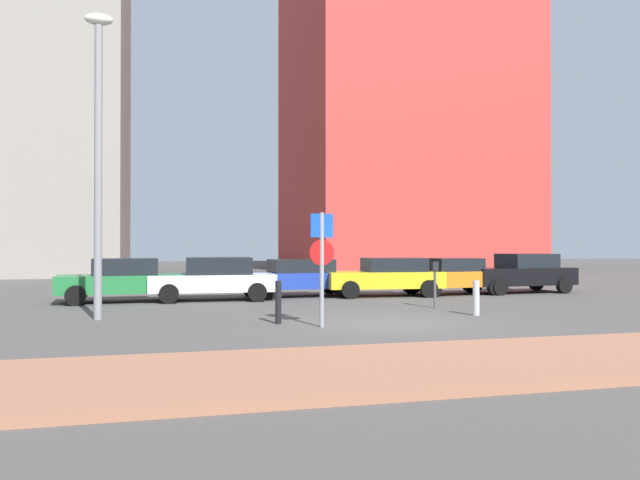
# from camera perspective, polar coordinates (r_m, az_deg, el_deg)

# --- Properties ---
(ground_plane) EXTENTS (120.00, 120.00, 0.00)m
(ground_plane) POSITION_cam_1_polar(r_m,az_deg,el_deg) (14.96, 6.27, -7.78)
(ground_plane) COLOR #4C4947
(sidewalk_brick) EXTENTS (40.00, 3.36, 0.14)m
(sidewalk_brick) POSITION_cam_1_polar(r_m,az_deg,el_deg) (10.15, 17.29, -10.84)
(sidewalk_brick) COLOR #9E664C
(sidewalk_brick) RESTS_ON ground
(parked_car_green) EXTENTS (4.29, 2.15, 1.46)m
(parked_car_green) POSITION_cam_1_polar(r_m,az_deg,el_deg) (21.24, -18.03, -3.55)
(parked_car_green) COLOR #237238
(parked_car_green) RESTS_ON ground
(parked_car_white) EXTENTS (4.27, 2.03, 1.49)m
(parked_car_white) POSITION_cam_1_polar(r_m,az_deg,el_deg) (21.13, -9.94, -3.54)
(parked_car_white) COLOR white
(parked_car_white) RESTS_ON ground
(parked_car_blue) EXTENTS (4.30, 2.12, 1.38)m
(parked_car_blue) POSITION_cam_1_polar(r_m,az_deg,el_deg) (22.36, -1.84, -3.48)
(parked_car_blue) COLOR #1E389E
(parked_car_blue) RESTS_ON ground
(parked_car_yellow) EXTENTS (4.42, 2.28, 1.43)m
(parked_car_yellow) POSITION_cam_1_polar(r_m,az_deg,el_deg) (22.72, 6.24, -3.39)
(parked_car_yellow) COLOR gold
(parked_car_yellow) RESTS_ON ground
(parked_car_orange) EXTENTS (4.04, 2.22, 1.40)m
(parked_car_orange) POSITION_cam_1_polar(r_m,az_deg,el_deg) (23.89, 12.37, -3.28)
(parked_car_orange) COLOR orange
(parked_car_orange) RESTS_ON ground
(parked_car_black) EXTENTS (4.48, 2.15, 1.56)m
(parked_car_black) POSITION_cam_1_polar(r_m,az_deg,el_deg) (25.49, 18.41, -2.96)
(parked_car_black) COLOR black
(parked_car_black) RESTS_ON ground
(parking_sign_post) EXTENTS (0.60, 0.10, 2.66)m
(parking_sign_post) POSITION_cam_1_polar(r_m,az_deg,el_deg) (14.01, 0.16, -1.44)
(parking_sign_post) COLOR gray
(parking_sign_post) RESTS_ON ground
(parking_meter) EXTENTS (0.18, 0.14, 1.40)m
(parking_meter) POSITION_cam_1_polar(r_m,az_deg,el_deg) (18.63, 10.79, -3.53)
(parking_meter) COLOR #4C4C51
(parking_meter) RESTS_ON ground
(street_lamp) EXTENTS (0.70, 0.36, 7.83)m
(street_lamp) POSITION_cam_1_polar(r_m,az_deg,el_deg) (16.62, -20.18, 8.72)
(street_lamp) COLOR gray
(street_lamp) RESTS_ON ground
(traffic_bollard_near) EXTENTS (0.18, 0.18, 0.95)m
(traffic_bollard_near) POSITION_cam_1_polar(r_m,az_deg,el_deg) (16.92, 14.51, -5.31)
(traffic_bollard_near) COLOR #B7B7BC
(traffic_bollard_near) RESTS_ON ground
(traffic_bollard_mid) EXTENTS (0.15, 0.15, 1.04)m
(traffic_bollard_mid) POSITION_cam_1_polar(r_m,az_deg,el_deg) (14.68, -3.96, -5.88)
(traffic_bollard_mid) COLOR black
(traffic_bollard_mid) RESTS_ON ground
(building_colorful_midrise) EXTENTS (16.31, 16.39, 28.04)m
(building_colorful_midrise) POSITION_cam_1_polar(r_m,az_deg,el_deg) (49.86, 7.36, 13.57)
(building_colorful_midrise) COLOR #BF3833
(building_colorful_midrise) RESTS_ON ground
(building_under_construction) EXTENTS (10.39, 10.82, 24.94)m
(building_under_construction) POSITION_cam_1_polar(r_m,az_deg,el_deg) (44.21, -24.73, 13.38)
(building_under_construction) COLOR gray
(building_under_construction) RESTS_ON ground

